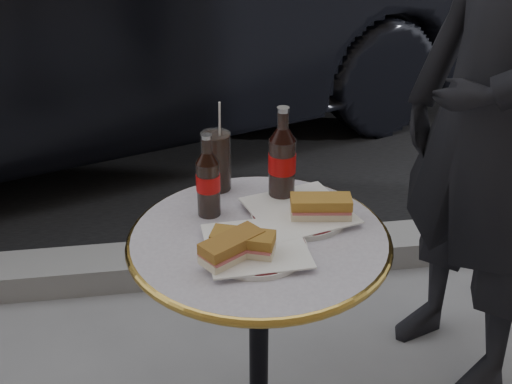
{
  "coord_description": "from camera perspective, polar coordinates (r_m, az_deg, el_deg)",
  "views": [
    {
      "loc": [
        -0.19,
        -1.26,
        1.54
      ],
      "look_at": [
        0.0,
        0.05,
        0.82
      ],
      "focal_mm": 45.0,
      "sensor_mm": 36.0,
      "label": 1
    }
  ],
  "objects": [
    {
      "name": "curb",
      "position": [
        2.63,
        -2.7,
        -6.04
      ],
      "size": [
        40.0,
        0.2,
        0.12
      ],
      "primitive_type": "cube",
      "color": "gray",
      "rests_on": "ground"
    },
    {
      "name": "asphalt_road",
      "position": [
        6.45,
        -6.6,
        14.5
      ],
      "size": [
        40.0,
        8.0,
        0.0
      ],
      "primitive_type": "cube",
      "color": "black",
      "rests_on": "ground"
    },
    {
      "name": "plate_left",
      "position": [
        1.45,
        -0.02,
        -5.05
      ],
      "size": [
        0.26,
        0.26,
        0.01
      ],
      "primitive_type": "cylinder",
      "rotation": [
        0.0,
        0.0,
        -0.12
      ],
      "color": "white",
      "rests_on": "bistro_table"
    },
    {
      "name": "sandwich_left_a",
      "position": [
        1.39,
        -2.15,
        -5.05
      ],
      "size": [
        0.16,
        0.14,
        0.05
      ],
      "primitive_type": "cube",
      "rotation": [
        0.0,
        0.0,
        0.59
      ],
      "color": "#915F24",
      "rests_on": "plate_left"
    },
    {
      "name": "sandwich_left_b",
      "position": [
        1.41,
        -1.17,
        -4.64
      ],
      "size": [
        0.15,
        0.11,
        0.05
      ],
      "primitive_type": "cube",
      "rotation": [
        0.0,
        0.0,
        -0.35
      ],
      "color": "olive",
      "rests_on": "plate_left"
    },
    {
      "name": "plate_right",
      "position": [
        1.58,
        3.85,
        -1.89
      ],
      "size": [
        0.26,
        0.26,
        0.01
      ],
      "primitive_type": "cylinder",
      "rotation": [
        0.0,
        0.0,
        0.09
      ],
      "color": "silver",
      "rests_on": "bistro_table"
    },
    {
      "name": "pedestrian",
      "position": [
        1.89,
        20.66,
        6.05
      ],
      "size": [
        0.6,
        0.74,
        1.75
      ],
      "primitive_type": "imported",
      "rotation": [
        0.0,
        0.0,
        -1.25
      ],
      "color": "black",
      "rests_on": "ground"
    },
    {
      "name": "cola_glass",
      "position": [
        1.67,
        -3.56,
        2.77
      ],
      "size": [
        0.08,
        0.08,
        0.16
      ],
      "primitive_type": "cylinder",
      "rotation": [
        0.0,
        0.0,
        -0.02
      ],
      "color": "black",
      "rests_on": "bistro_table"
    },
    {
      "name": "parked_car",
      "position": [
        3.77,
        -12.06,
        15.88
      ],
      "size": [
        3.02,
        4.86,
        1.51
      ],
      "primitive_type": "imported",
      "rotation": [
        0.0,
        0.0,
        1.91
      ],
      "color": "black",
      "rests_on": "ground"
    },
    {
      "name": "cola_bottle_left",
      "position": [
        1.54,
        -4.3,
        1.49
      ],
      "size": [
        0.06,
        0.06,
        0.21
      ],
      "primitive_type": null,
      "rotation": [
        0.0,
        0.0,
        -0.07
      ],
      "color": "black",
      "rests_on": "bistro_table"
    },
    {
      "name": "bistro_table",
      "position": [
        1.73,
        0.25,
        -14.15
      ],
      "size": [
        0.62,
        0.62,
        0.73
      ],
      "primitive_type": null,
      "color": "#BAB2C4",
      "rests_on": "ground"
    },
    {
      "name": "sandwich_right",
      "position": [
        1.55,
        5.78,
        -1.41
      ],
      "size": [
        0.15,
        0.09,
        0.05
      ],
      "primitive_type": "cube",
      "rotation": [
        0.0,
        0.0,
        -0.14
      ],
      "color": "#AB762B",
      "rests_on": "plate_right"
    },
    {
      "name": "cola_bottle_right",
      "position": [
        1.6,
        2.35,
        3.32
      ],
      "size": [
        0.09,
        0.09,
        0.25
      ],
      "primitive_type": null,
      "rotation": [
        0.0,
        0.0,
        0.43
      ],
      "color": "black",
      "rests_on": "bistro_table"
    }
  ]
}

